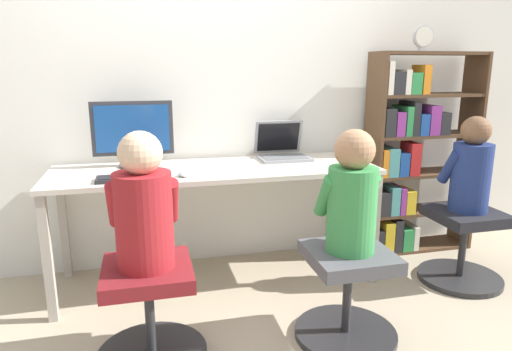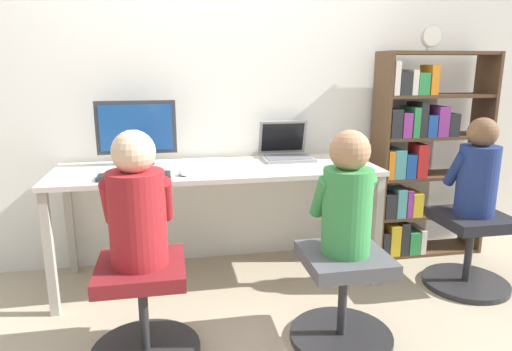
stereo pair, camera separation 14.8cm
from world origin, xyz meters
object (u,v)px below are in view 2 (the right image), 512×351
office_chair_right (343,295)px  person_at_laptop (347,198)px  keyboard (134,176)px  office_chair_left (143,308)px  person_near_shelf (478,171)px  laptop (286,151)px  desk_clock (432,37)px  desktop_monitor (137,133)px  bookshelf (417,159)px  person_at_monitor (137,205)px  office_chair_side (469,249)px

office_chair_right → person_at_laptop: person_at_laptop is taller
keyboard → office_chair_left: (0.05, -0.58, -0.54)m
office_chair_right → person_near_shelf: person_near_shelf is taller
laptop → keyboard: 1.09m
desk_clock → laptop: bearing=174.9°
desktop_monitor → person_near_shelf: desktop_monitor is taller
desktop_monitor → person_near_shelf: 2.18m
bookshelf → person_near_shelf: size_ratio=2.46×
laptop → person_at_monitor: bearing=-135.0°
bookshelf → office_chair_side: bookshelf is taller
office_chair_right → bookshelf: 1.46m
office_chair_right → person_at_monitor: size_ratio=0.85×
laptop → person_at_laptop: person_at_laptop is taller
keyboard → office_chair_right: 1.35m
desktop_monitor → office_chair_right: bearing=-43.4°
office_chair_right → bookshelf: (0.95, 1.00, 0.49)m
person_at_monitor → person_near_shelf: (2.05, 0.37, -0.01)m
person_near_shelf → desk_clock: bearing=100.1°
person_at_monitor → office_chair_right: bearing=-3.6°
keyboard → person_at_laptop: bearing=-30.8°
office_chair_left → desk_clock: 2.54m
office_chair_left → office_chair_right: 1.02m
laptop → person_at_monitor: 1.37m
person_at_laptop → bookshelf: (0.95, 1.00, -0.04)m
laptop → desk_clock: desk_clock is taller
bookshelf → desk_clock: (-0.01, -0.06, 0.87)m
keyboard → office_chair_right: size_ratio=0.77×
desk_clock → keyboard: bearing=-171.4°
person_at_laptop → bookshelf: bearing=46.3°
desktop_monitor → office_chair_left: desktop_monitor is taller
laptop → person_near_shelf: bearing=-28.8°
bookshelf → office_chair_side: 0.76m
person_at_monitor → desk_clock: desk_clock is taller
desk_clock → desktop_monitor: bearing=178.2°
office_chair_side → person_near_shelf: (0.00, 0.00, 0.52)m
office_chair_left → office_chair_side: bearing=10.2°
laptop → person_at_laptop: size_ratio=0.56×
office_chair_right → office_chair_side: bearing=22.4°
desktop_monitor → person_at_laptop: desktop_monitor is taller
keyboard → office_chair_side: bearing=-5.7°
office_chair_right → bookshelf: bookshelf is taller
person_at_laptop → bookshelf: size_ratio=0.41×
bookshelf → desk_clock: 0.87m
person_at_monitor → office_chair_left: bearing=-90.0°
desk_clock → person_near_shelf: 0.98m
laptop → desk_clock: size_ratio=1.98×
office_chair_left → office_chair_right: (1.01, -0.06, 0.00)m
office_chair_right → person_near_shelf: 1.24m
office_chair_left → person_at_laptop: (1.01, -0.06, 0.53)m
desktop_monitor → bookshelf: (2.01, -0.00, -0.25)m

